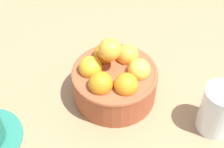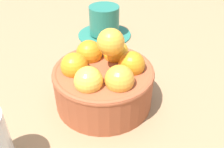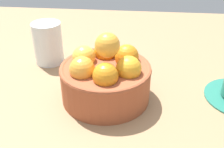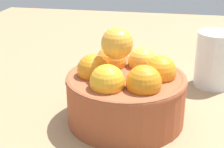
# 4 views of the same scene
# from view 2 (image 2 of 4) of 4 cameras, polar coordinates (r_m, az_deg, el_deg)

# --- Properties ---
(ground_plane) EXTENTS (1.44, 1.07, 0.05)m
(ground_plane) POSITION_cam_2_polar(r_m,az_deg,el_deg) (0.46, -1.76, -8.31)
(ground_plane) COLOR #997551
(terracotta_bowl) EXTENTS (0.16, 0.16, 0.13)m
(terracotta_bowl) POSITION_cam_2_polar(r_m,az_deg,el_deg) (0.41, -1.89, -1.25)
(terracotta_bowl) COLOR #9E4C2D
(terracotta_bowl) RESTS_ON ground_plane
(coffee_cup) EXTENTS (0.13, 0.13, 0.08)m
(coffee_cup) POSITION_cam_2_polar(r_m,az_deg,el_deg) (0.64, -1.75, 11.43)
(coffee_cup) COLOR #287562
(coffee_cup) RESTS_ON ground_plane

